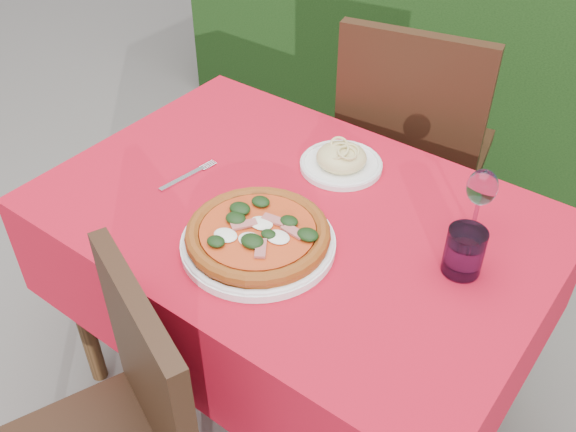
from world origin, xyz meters
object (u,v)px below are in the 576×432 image
Objects in this scene: pizza_plate at (258,237)px; fork at (182,179)px; water_glass at (464,253)px; chair_far at (412,144)px; wine_glass at (482,190)px; pasta_plate at (341,160)px.

fork is (-0.33, 0.09, -0.03)m from pizza_plate.
pizza_plate is 3.55× the size of water_glass.
chair_far reaches higher than fork.
wine_glass is at bearing 43.34° from pizza_plate.
pasta_plate is at bearing 175.40° from wine_glass.
pizza_plate is at bearing -86.58° from pasta_plate.
pasta_plate is 1.97× the size of water_glass.
wine_glass reaches higher than water_glass.
chair_far is 8.95× the size of water_glass.
pasta_plate is 1.27× the size of wine_glass.
pasta_plate is 0.41m from wine_glass.
water_glass is 0.58× the size of fork.
water_glass is at bearing -75.81° from wine_glass.
wine_glass is at bearing 104.19° from water_glass.
pizza_plate is at bearing -152.87° from water_glass.
wine_glass is at bearing 28.79° from fork.
wine_glass is (0.40, -0.03, 0.10)m from pasta_plate.
pasta_plate is 0.47m from water_glass.
chair_far is 0.80m from water_glass.
fork is at bearing -135.52° from pasta_plate.
water_glass is at bearing 112.24° from chair_far.
pasta_plate is (0.01, -0.46, 0.19)m from chair_far.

